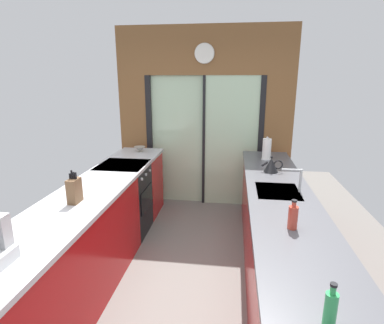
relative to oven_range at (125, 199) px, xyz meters
The scene contains 12 objects.
ground_plane 1.21m from the oven_range, 35.58° to the right, with size 5.04×7.60×0.02m, color slate.
back_wall_unit 1.81m from the oven_range, 51.68° to the left, with size 2.64×0.12×2.70m.
left_counter_run 1.12m from the oven_range, 90.08° to the right, with size 0.62×3.80×0.92m.
right_counter_run 2.05m from the oven_range, 27.56° to the right, with size 0.62×3.80×0.92m.
sink_faucet 2.17m from the oven_range, 19.63° to the right, with size 0.19×0.02×0.22m.
oven_range is the anchor object (origin of this frame).
mixing_bowl 0.85m from the oven_range, 88.45° to the left, with size 0.16×0.16×0.08m.
knife_block 1.35m from the oven_range, 89.14° to the right, with size 0.08×0.14×0.29m.
kettle 1.88m from the oven_range, ahead, with size 0.24×0.16×0.19m.
soap_bottle_near 3.04m from the oven_range, 53.02° to the right, with size 0.06×0.06×0.21m.
soap_bottle_far 2.39m from the oven_range, 39.34° to the right, with size 0.07×0.07×0.22m.
paper_towel_roll 1.96m from the oven_range, 14.99° to the left, with size 0.13×0.13×0.31m.
Camera 1 is at (0.45, -2.33, 1.97)m, focal length 29.13 mm.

